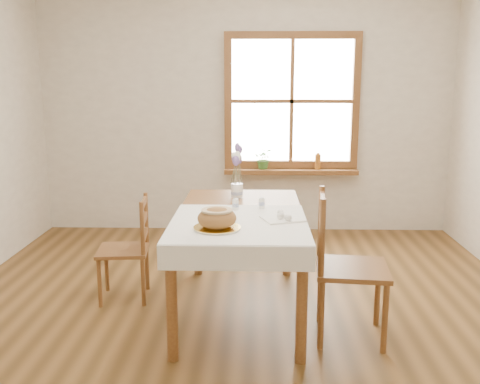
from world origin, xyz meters
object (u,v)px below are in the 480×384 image
object	(u,v)px
dining_table	(240,224)
bread_plate	(217,228)
chair_left	(123,249)
chair_right	(352,267)
flower_vase	(237,191)

from	to	relation	value
dining_table	bread_plate	distance (m)	0.50
chair_left	chair_right	world-z (taller)	chair_right
chair_left	flower_vase	xyz separation A→B (m)	(0.87, 0.28, 0.40)
dining_table	chair_left	world-z (taller)	chair_left
bread_plate	flower_vase	size ratio (longest dim) A/B	2.72
dining_table	bread_plate	size ratio (longest dim) A/B	5.54
chair_left	bread_plate	xyz separation A→B (m)	(0.78, -0.67, 0.36)
bread_plate	flower_vase	xyz separation A→B (m)	(0.09, 0.96, 0.04)
dining_table	flower_vase	distance (m)	0.50
chair_right	flower_vase	distance (m)	1.22
bread_plate	flower_vase	bearing A→B (deg)	84.43
chair_right	chair_left	bearing A→B (deg)	76.25
dining_table	bread_plate	xyz separation A→B (m)	(-0.13, -0.48, 0.10)
bread_plate	flower_vase	distance (m)	0.96
dining_table	flower_vase	bearing A→B (deg)	94.55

